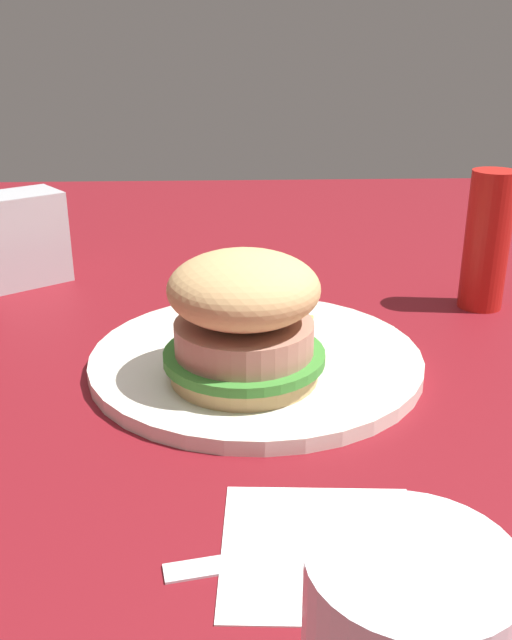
{
  "coord_description": "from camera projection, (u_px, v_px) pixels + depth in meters",
  "views": [
    {
      "loc": [
        -0.54,
        0.03,
        0.26
      ],
      "look_at": [
        -0.01,
        0.01,
        0.04
      ],
      "focal_mm": 39.78,
      "sensor_mm": 36.0,
      "label": 1
    }
  ],
  "objects": [
    {
      "name": "ground_plane",
      "position": [
        262.0,
        362.0,
        0.6
      ],
      "size": [
        1.6,
        1.6,
        0.0
      ],
      "primitive_type": "plane",
      "color": "maroon"
    },
    {
      "name": "plate",
      "position": [
        256.0,
        360.0,
        0.6
      ],
      "size": [
        0.28,
        0.28,
        0.01
      ],
      "primitive_type": "cylinder",
      "color": "silver",
      "rests_on": "ground_plane"
    },
    {
      "name": "sandwich",
      "position": [
        244.0,
        317.0,
        0.53
      ],
      "size": [
        0.13,
        0.13,
        0.1
      ],
      "color": "tan",
      "rests_on": "plate"
    },
    {
      "name": "fries_pile",
      "position": [
        268.0,
        313.0,
        0.67
      ],
      "size": [
        0.1,
        0.08,
        0.01
      ],
      "color": "gold",
      "rests_on": "plate"
    },
    {
      "name": "napkin",
      "position": [
        323.0,
        548.0,
        0.39
      ],
      "size": [
        0.12,
        0.12,
        0.0
      ],
      "primitive_type": "cube",
      "rotation": [
        0.0,
        0.0,
        -0.07
      ],
      "color": "white",
      "rests_on": "ground_plane"
    },
    {
      "name": "fork",
      "position": [
        325.0,
        544.0,
        0.38
      ],
      "size": [
        0.05,
        0.17,
        0.0
      ],
      "color": "silver",
      "rests_on": "napkin"
    },
    {
      "name": "napkin_dispenser",
      "position": [
        21.0,
        238.0,
        0.78
      ],
      "size": [
        0.1,
        0.11,
        0.1
      ],
      "primitive_type": "cube",
      "rotation": [
        0.0,
        0.0,
        5.34
      ],
      "color": "#B7BABF",
      "rests_on": "ground_plane"
    },
    {
      "name": "ketchup_bottle",
      "position": [
        487.0,
        241.0,
        0.7
      ],
      "size": [
        0.04,
        0.04,
        0.14
      ],
      "primitive_type": "cylinder",
      "color": "#B21914",
      "rests_on": "ground_plane"
    }
  ]
}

